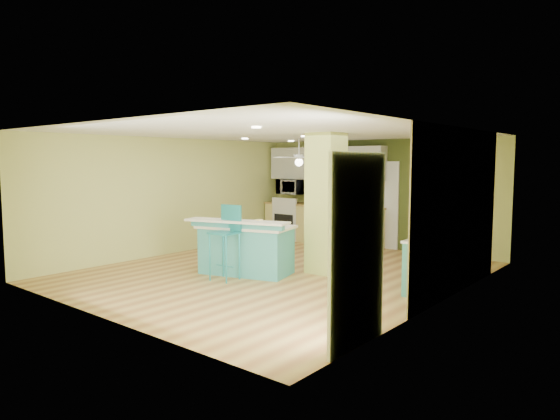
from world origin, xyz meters
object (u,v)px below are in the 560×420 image
object	(u,v)px
canister	(259,224)
bar_stool	(227,230)
fruit_bowl	(347,205)
side_counter	(435,264)
peninsula	(246,248)

from	to	relation	value
canister	bar_stool	bearing A→B (deg)	-127.58
fruit_bowl	canister	size ratio (longest dim) A/B	2.21
bar_stool	side_counter	bearing A→B (deg)	19.49
bar_stool	side_counter	distance (m)	3.40
fruit_bowl	side_counter	bearing A→B (deg)	-39.23
peninsula	canister	bearing A→B (deg)	-26.88
peninsula	fruit_bowl	size ratio (longest dim) A/B	6.09
bar_stool	peninsula	bearing A→B (deg)	89.81
peninsula	fruit_bowl	world-z (taller)	fruit_bowl
side_counter	fruit_bowl	bearing A→B (deg)	140.77
peninsula	side_counter	bearing A→B (deg)	1.43
side_counter	canister	distance (m)	2.94
fruit_bowl	bar_stool	bearing A→B (deg)	-86.76
peninsula	side_counter	world-z (taller)	peninsula
bar_stool	fruit_bowl	xyz separation A→B (m)	(-0.24, 4.15, 0.13)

